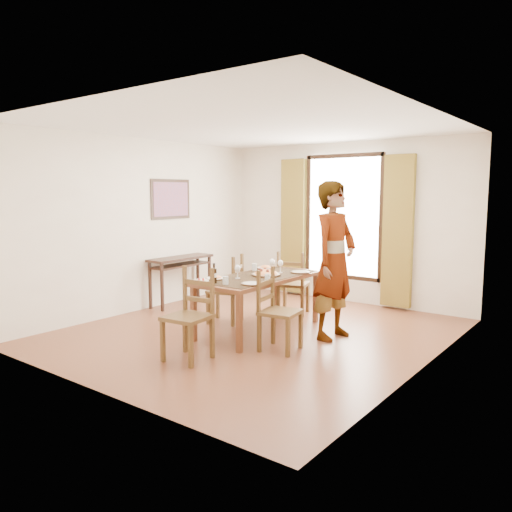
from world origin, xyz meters
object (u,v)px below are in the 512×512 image
Objects in this scene: console_table at (181,264)px; dining_table at (259,281)px; pasta_platter at (266,272)px; man at (334,261)px.

dining_table is (2.02, -0.53, 0.00)m from console_table.
console_table reaches higher than dining_table.
pasta_platter is at bearing -12.18° from console_table.
console_table is at bearing 90.77° from man.
dining_table is 4.67× the size of pasta_platter.
man is (0.94, 0.34, 0.32)m from dining_table.
console_table is 0.64× the size of dining_table.
pasta_platter is (0.07, 0.08, 0.12)m from dining_table.
console_table is 2.99m from man.
man reaches higher than pasta_platter.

